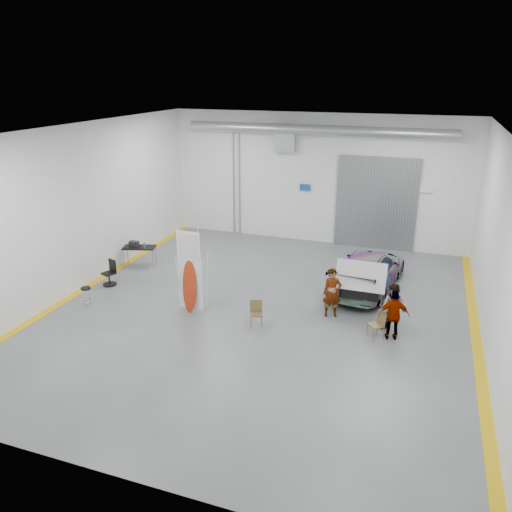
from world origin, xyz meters
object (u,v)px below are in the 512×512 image
(person_c, at_px, (394,315))
(office_chair, at_px, (110,274))
(person_a, at_px, (332,293))
(shop_stool, at_px, (87,297))
(surfboard_display, at_px, (190,278))
(work_table, at_px, (138,247))
(sedan_car, at_px, (368,270))
(folding_chair_near, at_px, (256,319))
(folding_chair_far, at_px, (375,330))
(person_b, at_px, (393,309))

(person_c, height_order, office_chair, person_c)
(person_a, relative_size, shop_stool, 2.36)
(person_c, bearing_deg, surfboard_display, -8.15)
(person_a, height_order, work_table, person_a)
(sedan_car, height_order, person_c, person_c)
(surfboard_display, bearing_deg, person_c, 3.09)
(folding_chair_near, xyz_separation_m, folding_chair_far, (3.69, 0.48, 0.01))
(person_c, relative_size, folding_chair_far, 1.83)
(folding_chair_near, xyz_separation_m, shop_stool, (-6.02, -0.59, 0.09))
(shop_stool, bearing_deg, sedan_car, 28.34)
(person_a, height_order, folding_chair_far, person_a)
(person_a, bearing_deg, shop_stool, 173.74)
(surfboard_display, height_order, folding_chair_near, surfboard_display)
(person_a, height_order, office_chair, person_a)
(folding_chair_near, xyz_separation_m, work_table, (-6.43, 3.43, 0.58))
(person_b, xyz_separation_m, folding_chair_far, (-0.44, -0.51, -0.54))
(person_c, bearing_deg, shop_stool, -4.65)
(person_c, relative_size, office_chair, 1.64)
(surfboard_display, bearing_deg, person_a, 15.55)
(folding_chair_near, bearing_deg, office_chair, 147.81)
(office_chair, bearing_deg, sedan_car, 38.87)
(sedan_car, bearing_deg, surfboard_display, 44.62)
(person_c, bearing_deg, office_chair, -15.11)
(folding_chair_near, distance_m, folding_chair_far, 3.72)
(person_b, xyz_separation_m, office_chair, (-10.52, 0.32, -0.38))
(person_a, relative_size, surfboard_display, 0.55)
(sedan_car, relative_size, surfboard_display, 1.61)
(person_c, xyz_separation_m, shop_stool, (-10.20, -1.18, -0.44))
(sedan_car, height_order, folding_chair_far, sedan_car)
(folding_chair_near, bearing_deg, person_b, -7.29)
(sedan_car, height_order, work_table, sedan_car)
(person_b, bearing_deg, work_table, -169.73)
(person_a, xyz_separation_m, person_c, (2.06, -0.91, -0.04))
(person_a, xyz_separation_m, folding_chair_far, (1.57, -1.03, -0.56))
(folding_chair_near, relative_size, folding_chair_far, 0.95)
(person_a, bearing_deg, office_chair, 160.67)
(person_a, xyz_separation_m, person_b, (2.01, -0.53, -0.03))
(person_b, height_order, surfboard_display, surfboard_display)
(folding_chair_near, bearing_deg, work_table, 131.31)
(surfboard_display, distance_m, folding_chair_near, 2.63)
(shop_stool, xyz_separation_m, office_chair, (-0.37, 1.89, 0.07))
(work_table, bearing_deg, surfboard_display, -38.61)
(sedan_car, bearing_deg, person_b, 117.99)
(surfboard_display, bearing_deg, folding_chair_near, -5.56)
(person_a, relative_size, folding_chair_far, 1.92)
(folding_chair_far, bearing_deg, person_a, -161.28)
(sedan_car, distance_m, person_b, 3.48)
(sedan_car, xyz_separation_m, folding_chair_near, (-2.94, -4.24, -0.45))
(sedan_car, distance_m, person_a, 2.86)
(work_table, bearing_deg, office_chair, -88.86)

